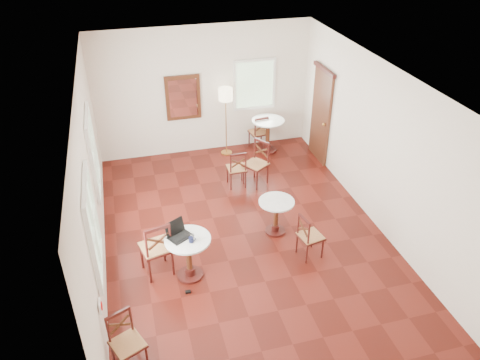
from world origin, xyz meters
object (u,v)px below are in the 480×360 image
(cafe_table_mid, at_px, (276,213))
(chair_near_b, at_px, (127,342))
(cafe_table_near, at_px, (189,253))
(water_glass, at_px, (192,237))
(chair_back_b, at_px, (257,163))
(floor_lamp, at_px, (226,99))
(chair_near_a, at_px, (156,248))
(navy_mug, at_px, (191,240))
(power_adapter, at_px, (188,292))
(cafe_table_back, at_px, (268,132))
(mouse, at_px, (189,236))
(laptop, at_px, (178,233))
(chair_back_a, at_px, (259,132))
(chair_mid_a, at_px, (237,169))
(chair_mid_b, at_px, (309,236))

(cafe_table_mid, bearing_deg, chair_near_b, -141.40)
(cafe_table_near, distance_m, water_glass, 0.36)
(chair_back_b, distance_m, floor_lamp, 1.77)
(chair_near_a, height_order, navy_mug, chair_near_a)
(cafe_table_near, height_order, power_adapter, cafe_table_near)
(cafe_table_mid, relative_size, chair_near_b, 0.79)
(cafe_table_back, distance_m, mouse, 4.58)
(laptop, bearing_deg, chair_back_a, 26.76)
(cafe_table_back, relative_size, chair_near_a, 0.78)
(cafe_table_near, relative_size, chair_mid_a, 0.91)
(chair_near_b, bearing_deg, navy_mug, 27.13)
(chair_back_a, bearing_deg, chair_back_b, 62.67)
(chair_mid_a, bearing_deg, navy_mug, 61.71)
(cafe_table_mid, bearing_deg, chair_back_b, 85.01)
(chair_back_a, xyz_separation_m, water_glass, (-2.32, -4.07, 0.40))
(cafe_table_mid, relative_size, chair_back_b, 0.71)
(cafe_table_back, bearing_deg, cafe_table_near, -123.73)
(cafe_table_near, bearing_deg, chair_mid_b, -0.59)
(cafe_table_near, relative_size, water_glass, 7.05)
(chair_mid_b, bearing_deg, chair_mid_a, 2.79)
(chair_near_b, height_order, floor_lamp, floor_lamp)
(floor_lamp, relative_size, navy_mug, 14.47)
(chair_mid_b, bearing_deg, chair_back_a, -15.73)
(power_adapter, bearing_deg, mouse, 73.13)
(navy_mug, bearing_deg, chair_mid_a, 61.64)
(floor_lamp, relative_size, power_adapter, 19.13)
(chair_mid_b, bearing_deg, floor_lamp, -4.13)
(floor_lamp, bearing_deg, chair_near_a, -118.78)
(chair_mid_a, distance_m, chair_mid_b, 2.59)
(navy_mug, height_order, water_glass, water_glass)
(chair_mid_a, bearing_deg, floor_lamp, -95.04)
(chair_near_a, distance_m, floor_lamp, 4.38)
(chair_near_a, bearing_deg, mouse, 146.95)
(chair_near_b, relative_size, water_glass, 7.86)
(navy_mug, relative_size, power_adapter, 1.32)
(chair_near_a, xyz_separation_m, water_glass, (0.56, -0.27, 0.31))
(chair_near_a, distance_m, chair_back_b, 3.29)
(cafe_table_back, xyz_separation_m, chair_mid_b, (-0.50, -3.87, -0.09))
(chair_near_a, bearing_deg, chair_mid_b, 160.86)
(cafe_table_back, relative_size, laptop, 1.82)
(mouse, bearing_deg, water_glass, -40.17)
(floor_lamp, xyz_separation_m, laptop, (-1.71, -3.87, -0.56))
(mouse, xyz_separation_m, power_adapter, (-0.13, -0.41, -0.78))
(floor_lamp, height_order, laptop, floor_lamp)
(cafe_table_mid, relative_size, chair_near_a, 0.66)
(cafe_table_mid, bearing_deg, cafe_table_back, 74.89)
(cafe_table_back, height_order, laptop, laptop)
(cafe_table_mid, height_order, chair_mid_b, chair_mid_b)
(chair_near_b, height_order, chair_back_a, chair_back_a)
(mouse, bearing_deg, chair_near_a, -176.62)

